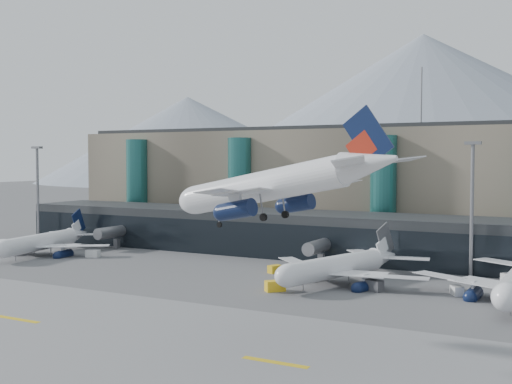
# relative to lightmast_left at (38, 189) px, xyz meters

# --- Properties ---
(ground) EXTENTS (900.00, 900.00, 0.00)m
(ground) POSITION_rel_lightmast_left_xyz_m (80.00, -45.00, -14.42)
(ground) COLOR #515154
(ground) RESTS_ON ground
(runway_strip) EXTENTS (400.00, 40.00, 0.04)m
(runway_strip) POSITION_rel_lightmast_left_xyz_m (80.00, -60.00, -14.40)
(runway_strip) COLOR slate
(runway_strip) RESTS_ON ground
(runway_markings) EXTENTS (128.00, 1.00, 0.02)m
(runway_markings) POSITION_rel_lightmast_left_xyz_m (80.00, -60.00, -14.37)
(runway_markings) COLOR gold
(runway_markings) RESTS_ON ground
(concourse) EXTENTS (170.00, 27.00, 10.00)m
(concourse) POSITION_rel_lightmast_left_xyz_m (79.98, 12.73, -9.45)
(concourse) COLOR black
(concourse) RESTS_ON ground
(terminal_main) EXTENTS (130.00, 30.00, 31.00)m
(terminal_main) POSITION_rel_lightmast_left_xyz_m (55.00, 45.00, 1.03)
(terminal_main) COLOR gray
(terminal_main) RESTS_ON ground
(teal_towers) EXTENTS (116.40, 19.40, 46.00)m
(teal_towers) POSITION_rel_lightmast_left_xyz_m (65.01, 29.01, -0.41)
(teal_towers) COLOR #22605D
(teal_towers) RESTS_ON ground
(lightmast_left) EXTENTS (3.00, 1.20, 25.60)m
(lightmast_left) POSITION_rel_lightmast_left_xyz_m (0.00, 0.00, 0.00)
(lightmast_left) COLOR slate
(lightmast_left) RESTS_ON ground
(lightmast_mid) EXTENTS (3.00, 1.20, 25.60)m
(lightmast_mid) POSITION_rel_lightmast_left_xyz_m (110.00, 3.00, 0.00)
(lightmast_mid) COLOR slate
(lightmast_mid) RESTS_ON ground
(hero_jet) EXTENTS (32.50, 32.23, 10.51)m
(hero_jet) POSITION_rel_lightmast_left_xyz_m (98.45, -54.46, 5.97)
(hero_jet) COLOR white
(hero_jet) RESTS_ON ground
(jet_parked_left) EXTENTS (33.66, 33.86, 10.96)m
(jet_parked_left) POSITION_rel_lightmast_left_xyz_m (16.98, -12.63, -10.27)
(jet_parked_left) COLOR white
(jet_parked_left) RESTS_ON ground
(jet_parked_mid) EXTENTS (33.50, 35.19, 11.30)m
(jet_parked_mid) POSITION_rel_lightmast_left_xyz_m (90.96, -12.64, -10.15)
(jet_parked_mid) COLOR white
(jet_parked_mid) RESTS_ON ground
(veh_a) EXTENTS (3.28, 2.22, 1.70)m
(veh_a) POSITION_rel_lightmast_left_xyz_m (29.95, -12.02, -13.57)
(veh_a) COLOR silver
(veh_a) RESTS_ON ground
(veh_b) EXTENTS (2.58, 3.07, 1.52)m
(veh_b) POSITION_rel_lightmast_left_xyz_m (75.40, -10.54, -13.66)
(veh_b) COLOR yellow
(veh_b) RESTS_ON ground
(veh_c) EXTENTS (3.76, 2.82, 1.87)m
(veh_c) POSITION_rel_lightmast_left_xyz_m (97.59, -17.81, -13.49)
(veh_c) COLOR #45454A
(veh_c) RESTS_ON ground
(veh_d) EXTENTS (3.04, 3.36, 1.71)m
(veh_d) POSITION_rel_lightmast_left_xyz_m (117.09, 1.00, -13.57)
(veh_d) COLOR silver
(veh_d) RESTS_ON ground
(veh_g) EXTENTS (2.64, 3.02, 1.52)m
(veh_g) POSITION_rel_lightmast_left_xyz_m (110.79, -14.71, -13.66)
(veh_g) COLOR silver
(veh_g) RESTS_ON ground
(veh_h) EXTENTS (3.52, 3.58, 1.82)m
(veh_h) POSITION_rel_lightmast_left_xyz_m (83.14, -26.07, -13.51)
(veh_h) COLOR yellow
(veh_h) RESTS_ON ground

